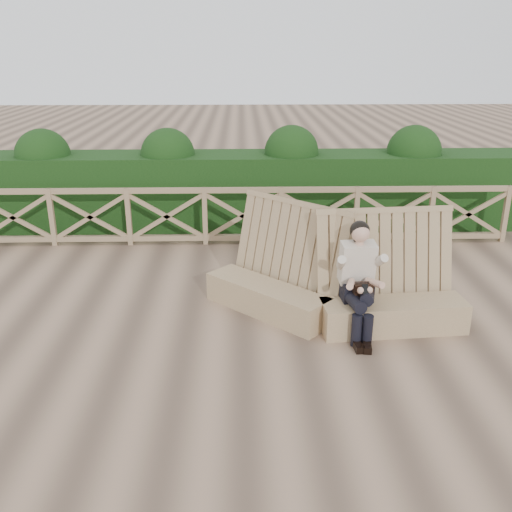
{
  "coord_description": "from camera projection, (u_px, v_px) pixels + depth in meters",
  "views": [
    {
      "loc": [
        -0.01,
        -6.82,
        3.6
      ],
      "look_at": [
        0.17,
        0.4,
        0.9
      ],
      "focal_mm": 40.0,
      "sensor_mm": 36.0,
      "label": 1
    }
  ],
  "objects": [
    {
      "name": "ground",
      "position": [
        244.0,
        329.0,
        7.65
      ],
      "size": [
        60.0,
        60.0,
        0.0
      ],
      "primitive_type": "plane",
      "color": "brown",
      "rests_on": "ground"
    },
    {
      "name": "bench",
      "position": [
        330.0,
        293.0,
        7.83
      ],
      "size": [
        3.49,
        1.92,
        1.55
      ],
      "rotation": [
        0.0,
        0.0,
        -0.34
      ],
      "color": "#8C7550",
      "rests_on": "ground"
    },
    {
      "name": "guardrail",
      "position": [
        243.0,
        216.0,
        10.73
      ],
      "size": [
        10.1,
        0.09,
        1.1
      ],
      "color": "#7F644A",
      "rests_on": "ground"
    },
    {
      "name": "woman",
      "position": [
        359.0,
        277.0,
        7.36
      ],
      "size": [
        0.47,
        0.97,
        1.49
      ],
      "rotation": [
        0.0,
        0.0,
        0.08
      ],
      "color": "black",
      "rests_on": "ground"
    },
    {
      "name": "hedge",
      "position": [
        242.0,
        190.0,
        11.79
      ],
      "size": [
        12.0,
        1.2,
        1.5
      ],
      "primitive_type": "cube",
      "color": "black",
      "rests_on": "ground"
    }
  ]
}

